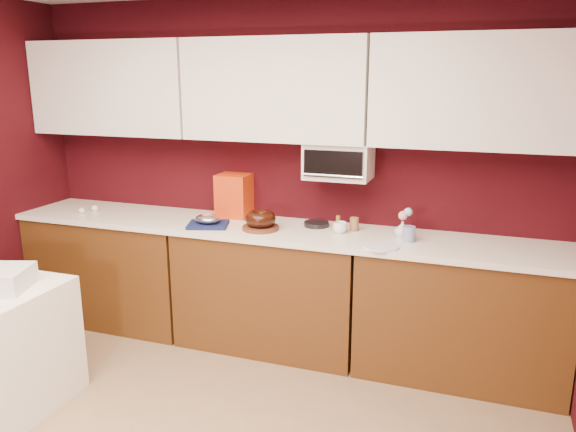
% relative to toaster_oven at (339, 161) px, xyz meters
% --- Properties ---
extents(wall_back, '(4.00, 0.02, 2.50)m').
position_rel_toaster_oven_xyz_m(wall_back, '(-0.45, 0.15, -0.12)').
color(wall_back, '#34070C').
rests_on(wall_back, floor).
extents(base_cabinet_left, '(1.31, 0.58, 0.86)m').
position_rel_toaster_oven_xyz_m(base_cabinet_left, '(-1.78, -0.17, -0.95)').
color(base_cabinet_left, '#522E10').
rests_on(base_cabinet_left, floor).
extents(base_cabinet_center, '(1.31, 0.58, 0.86)m').
position_rel_toaster_oven_xyz_m(base_cabinet_center, '(-0.45, -0.17, -0.95)').
color(base_cabinet_center, '#522E10').
rests_on(base_cabinet_center, floor).
extents(base_cabinet_right, '(1.31, 0.58, 0.86)m').
position_rel_toaster_oven_xyz_m(base_cabinet_right, '(0.88, -0.17, -0.95)').
color(base_cabinet_right, '#522E10').
rests_on(base_cabinet_right, floor).
extents(countertop, '(4.00, 0.62, 0.04)m').
position_rel_toaster_oven_xyz_m(countertop, '(-0.45, -0.17, -0.49)').
color(countertop, white).
rests_on(countertop, base_cabinet_center).
extents(upper_cabinet_left, '(1.31, 0.33, 0.70)m').
position_rel_toaster_oven_xyz_m(upper_cabinet_left, '(-1.78, -0.02, 0.48)').
color(upper_cabinet_left, white).
rests_on(upper_cabinet_left, wall_back).
extents(upper_cabinet_center, '(1.31, 0.33, 0.70)m').
position_rel_toaster_oven_xyz_m(upper_cabinet_center, '(-0.45, -0.02, 0.48)').
color(upper_cabinet_center, white).
rests_on(upper_cabinet_center, wall_back).
extents(upper_cabinet_right, '(1.31, 0.33, 0.70)m').
position_rel_toaster_oven_xyz_m(upper_cabinet_right, '(0.88, -0.02, 0.48)').
color(upper_cabinet_right, white).
rests_on(upper_cabinet_right, wall_back).
extents(toaster_oven, '(0.45, 0.30, 0.25)m').
position_rel_toaster_oven_xyz_m(toaster_oven, '(0.00, 0.00, 0.00)').
color(toaster_oven, white).
rests_on(toaster_oven, upper_cabinet_center).
extents(toaster_oven_door, '(0.40, 0.02, 0.18)m').
position_rel_toaster_oven_xyz_m(toaster_oven_door, '(0.00, -0.16, 0.00)').
color(toaster_oven_door, black).
rests_on(toaster_oven_door, toaster_oven).
extents(toaster_oven_handle, '(0.42, 0.02, 0.02)m').
position_rel_toaster_oven_xyz_m(toaster_oven_handle, '(0.00, -0.18, -0.07)').
color(toaster_oven_handle, silver).
rests_on(toaster_oven_handle, toaster_oven).
extents(cake_base, '(0.33, 0.33, 0.02)m').
position_rel_toaster_oven_xyz_m(cake_base, '(-0.49, -0.24, -0.46)').
color(cake_base, '#5F2D1C').
rests_on(cake_base, countertop).
extents(bundt_cake, '(0.24, 0.24, 0.09)m').
position_rel_toaster_oven_xyz_m(bundt_cake, '(-0.49, -0.24, -0.39)').
color(bundt_cake, black).
rests_on(bundt_cake, cake_base).
extents(navy_towel, '(0.34, 0.31, 0.02)m').
position_rel_toaster_oven_xyz_m(navy_towel, '(-0.88, -0.29, -0.46)').
color(navy_towel, '#131B48').
rests_on(navy_towel, countertop).
extents(foil_ham_nest, '(0.23, 0.21, 0.07)m').
position_rel_toaster_oven_xyz_m(foil_ham_nest, '(-0.88, -0.29, -0.42)').
color(foil_ham_nest, silver).
rests_on(foil_ham_nest, navy_towel).
extents(roasted_ham, '(0.11, 0.11, 0.06)m').
position_rel_toaster_oven_xyz_m(roasted_ham, '(-0.88, -0.29, -0.40)').
color(roasted_ham, '#AF6050').
rests_on(roasted_ham, foil_ham_nest).
extents(pandoro_box, '(0.24, 0.22, 0.33)m').
position_rel_toaster_oven_xyz_m(pandoro_box, '(-0.82, 0.04, -0.31)').
color(pandoro_box, '#B2170B').
rests_on(pandoro_box, countertop).
extents(dark_pan, '(0.19, 0.19, 0.03)m').
position_rel_toaster_oven_xyz_m(dark_pan, '(-0.15, -0.03, -0.46)').
color(dark_pan, black).
rests_on(dark_pan, countertop).
extents(coffee_mug, '(0.11, 0.11, 0.09)m').
position_rel_toaster_oven_xyz_m(coffee_mug, '(0.06, -0.15, -0.43)').
color(coffee_mug, white).
rests_on(coffee_mug, countertop).
extents(blue_jar, '(0.11, 0.11, 0.10)m').
position_rel_toaster_oven_xyz_m(blue_jar, '(0.52, -0.19, -0.42)').
color(blue_jar, navy).
rests_on(blue_jar, countertop).
extents(flower_vase, '(0.11, 0.11, 0.12)m').
position_rel_toaster_oven_xyz_m(flower_vase, '(0.47, -0.10, -0.41)').
color(flower_vase, silver).
rests_on(flower_vase, countertop).
extents(flower_pink, '(0.06, 0.06, 0.06)m').
position_rel_toaster_oven_xyz_m(flower_pink, '(0.47, -0.10, -0.33)').
color(flower_pink, pink).
rests_on(flower_pink, flower_vase).
extents(flower_blue, '(0.06, 0.06, 0.06)m').
position_rel_toaster_oven_xyz_m(flower_blue, '(0.50, -0.08, -0.30)').
color(flower_blue, '#98C8F4').
rests_on(flower_blue, flower_vase).
extents(china_plate, '(0.29, 0.29, 0.01)m').
position_rel_toaster_oven_xyz_m(china_plate, '(0.38, -0.38, -0.47)').
color(china_plate, white).
rests_on(china_plate, countertop).
extents(amber_bottle, '(0.04, 0.04, 0.09)m').
position_rel_toaster_oven_xyz_m(amber_bottle, '(0.01, -0.03, -0.43)').
color(amber_bottle, olive).
rests_on(amber_bottle, countertop).
extents(paper_cup, '(0.07, 0.07, 0.09)m').
position_rel_toaster_oven_xyz_m(paper_cup, '(0.13, -0.05, -0.43)').
color(paper_cup, brown).
rests_on(paper_cup, countertop).
extents(egg_left, '(0.06, 0.06, 0.04)m').
position_rel_toaster_oven_xyz_m(egg_left, '(-1.99, -0.27, -0.45)').
color(egg_left, silver).
rests_on(egg_left, countertop).
extents(egg_right, '(0.07, 0.06, 0.04)m').
position_rel_toaster_oven_xyz_m(egg_right, '(-1.94, -0.17, -0.45)').
color(egg_right, white).
rests_on(egg_right, countertop).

